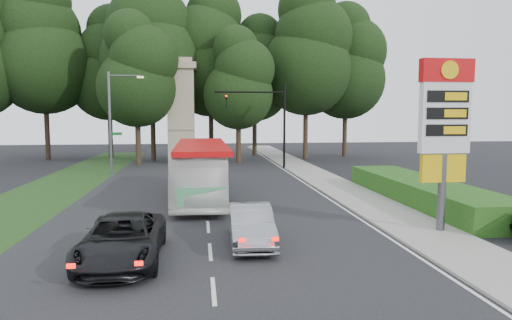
{
  "coord_description": "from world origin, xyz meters",
  "views": [
    {
      "loc": [
        -0.34,
        -14.79,
        4.71
      ],
      "look_at": [
        2.78,
        10.07,
        2.2
      ],
      "focal_mm": 32.0,
      "sensor_mm": 36.0,
      "label": 1
    }
  ],
  "objects": [
    {
      "name": "tree_far_east",
      "position": [
        16.0,
        35.0,
        10.35
      ],
      "size": [
        8.68,
        8.68,
        17.05
      ],
      "color": "#2D2116",
      "rests_on": "ground"
    },
    {
      "name": "traffic_signal_mast",
      "position": [
        5.68,
        24.0,
        4.67
      ],
      "size": [
        6.1,
        0.35,
        7.2
      ],
      "color": "black",
      "rests_on": "ground"
    },
    {
      "name": "streetlight_signs",
      "position": [
        -6.99,
        22.01,
        4.44
      ],
      "size": [
        2.75,
        0.98,
        8.0
      ],
      "color": "#59595E",
      "rests_on": "ground"
    },
    {
      "name": "tree_monument_right",
      "position": [
        3.5,
        29.5,
        8.01
      ],
      "size": [
        6.72,
        6.72,
        13.2
      ],
      "color": "#2D2116",
      "rests_on": "ground"
    },
    {
      "name": "sedan_silver",
      "position": [
        1.5,
        1.31,
        0.71
      ],
      "size": [
        1.63,
        4.36,
        1.42
      ],
      "primitive_type": "imported",
      "rotation": [
        0.0,
        0.0,
        -0.03
      ],
      "color": "#939499",
      "rests_on": "ground"
    },
    {
      "name": "tree_monument_left",
      "position": [
        -6.0,
        29.0,
        8.68
      ],
      "size": [
        7.28,
        7.28,
        14.3
      ],
      "color": "#2D2116",
      "rests_on": "ground"
    },
    {
      "name": "sidewalk_right",
      "position": [
        8.5,
        12.0,
        0.06
      ],
      "size": [
        3.0,
        80.0,
        0.12
      ],
      "primitive_type": "cube",
      "color": "gray",
      "rests_on": "ground"
    },
    {
      "name": "tree_center_left",
      "position": [
        -5.0,
        33.0,
        12.02
      ],
      "size": [
        10.08,
        10.08,
        19.8
      ],
      "color": "#2D2116",
      "rests_on": "ground"
    },
    {
      "name": "tree_east_near",
      "position": [
        6.0,
        37.0,
        9.68
      ],
      "size": [
        8.12,
        8.12,
        15.95
      ],
      "color": "#2D2116",
      "rests_on": "ground"
    },
    {
      "name": "tree_east_mid",
      "position": [
        11.0,
        33.0,
        11.35
      ],
      "size": [
        9.52,
        9.52,
        18.7
      ],
      "color": "#2D2116",
      "rests_on": "ground"
    },
    {
      "name": "grass_verge_left",
      "position": [
        -9.5,
        18.0,
        0.01
      ],
      "size": [
        5.0,
        50.0,
        0.02
      ],
      "primitive_type": "cube",
      "color": "#193814",
      "rests_on": "ground"
    },
    {
      "name": "ground",
      "position": [
        0.0,
        0.0,
        0.0
      ],
      "size": [
        120.0,
        120.0,
        0.0
      ],
      "primitive_type": "plane",
      "color": "black",
      "rests_on": "ground"
    },
    {
      "name": "monument",
      "position": [
        -2.0,
        30.0,
        5.1
      ],
      "size": [
        3.0,
        3.0,
        10.05
      ],
      "color": "tan",
      "rests_on": "ground"
    },
    {
      "name": "tree_west_mid",
      "position": [
        -16.0,
        35.0,
        11.69
      ],
      "size": [
        9.8,
        9.8,
        19.25
      ],
      "color": "#2D2116",
      "rests_on": "ground"
    },
    {
      "name": "suv_charcoal",
      "position": [
        -2.8,
        -0.15,
        0.74
      ],
      "size": [
        2.47,
        5.32,
        1.48
      ],
      "primitive_type": "imported",
      "rotation": [
        0.0,
        0.0,
        0.0
      ],
      "color": "black",
      "rests_on": "ground"
    },
    {
      "name": "road_surface",
      "position": [
        0.0,
        12.0,
        0.01
      ],
      "size": [
        14.0,
        80.0,
        0.02
      ],
      "primitive_type": "cube",
      "color": "black",
      "rests_on": "ground"
    },
    {
      "name": "hedge",
      "position": [
        11.5,
        8.0,
        0.6
      ],
      "size": [
        3.0,
        14.0,
        1.2
      ],
      "primitive_type": "cube",
      "color": "#1D4612",
      "rests_on": "ground"
    },
    {
      "name": "transit_bus",
      "position": [
        -0.2,
        10.46,
        1.56
      ],
      "size": [
        2.97,
        11.24,
        3.11
      ],
      "primitive_type": "imported",
      "rotation": [
        0.0,
        0.0,
        -0.03
      ],
      "color": "white",
      "rests_on": "ground"
    },
    {
      "name": "gas_station_pylon",
      "position": [
        9.2,
        1.99,
        4.45
      ],
      "size": [
        2.1,
        0.45,
        6.85
      ],
      "color": "#59595E",
      "rests_on": "ground"
    },
    {
      "name": "tree_west_near",
      "position": [
        -10.0,
        37.0,
        10.02
      ],
      "size": [
        8.4,
        8.4,
        16.5
      ],
      "color": "#2D2116",
      "rests_on": "ground"
    },
    {
      "name": "tree_center_right",
      "position": [
        1.0,
        35.0,
        11.02
      ],
      "size": [
        9.24,
        9.24,
        18.15
      ],
      "color": "#2D2116",
      "rests_on": "ground"
    }
  ]
}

